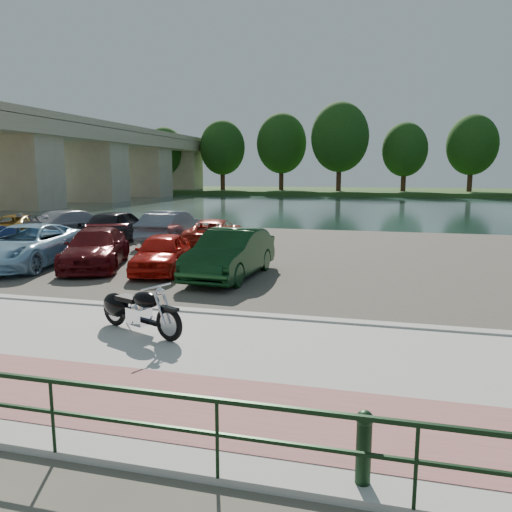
{
  "coord_description": "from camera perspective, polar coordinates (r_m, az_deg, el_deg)",
  "views": [
    {
      "loc": [
        3.61,
        -8.59,
        3.32
      ],
      "look_at": [
        0.32,
        4.15,
        1.1
      ],
      "focal_mm": 35.0,
      "sensor_mm": 36.0,
      "label": 1
    }
  ],
  "objects": [
    {
      "name": "car_6",
      "position": [
        26.96,
        -25.1,
        3.05
      ],
      "size": [
        3.21,
        4.98,
        1.28
      ],
      "primitive_type": "imported",
      "rotation": [
        0.0,
        0.0,
        3.4
      ],
      "color": "olive",
      "rests_on": "parking_lot"
    },
    {
      "name": "car_8",
      "position": [
        24.56,
        -15.45,
        3.37
      ],
      "size": [
        1.99,
        4.6,
        1.54
      ],
      "primitive_type": "imported",
      "rotation": [
        0.0,
        0.0,
        3.1
      ],
      "color": "black",
      "rests_on": "parking_lot"
    },
    {
      "name": "far_bank",
      "position": [
        80.73,
        12.0,
        7.22
      ],
      "size": [
        120.0,
        24.0,
        0.6
      ],
      "primitive_type": "cube",
      "color": "#284619",
      "rests_on": "ground"
    },
    {
      "name": "car_9",
      "position": [
        23.7,
        -9.68,
        3.32
      ],
      "size": [
        1.67,
        4.6,
        1.51
      ],
      "primitive_type": "imported",
      "rotation": [
        0.0,
        0.0,
        3.16
      ],
      "color": "slate",
      "rests_on": "parking_lot"
    },
    {
      "name": "car_7",
      "position": [
        26.0,
        -19.99,
        3.39
      ],
      "size": [
        3.27,
        5.44,
        1.48
      ],
      "primitive_type": "imported",
      "rotation": [
        0.0,
        0.0,
        2.89
      ],
      "color": "gray",
      "rests_on": "parking_lot"
    },
    {
      "name": "railing",
      "position": [
        6.37,
        -22.37,
        -14.63
      ],
      "size": [
        24.04,
        0.05,
        0.9
      ],
      "color": "black",
      "rests_on": "promenade"
    },
    {
      "name": "car_3",
      "position": [
        18.22,
        -17.83,
        0.86
      ],
      "size": [
        3.36,
        4.94,
        1.33
      ],
      "primitive_type": "imported",
      "rotation": [
        0.0,
        0.0,
        0.36
      ],
      "color": "#4C0A0E",
      "rests_on": "parking_lot"
    },
    {
      "name": "car_2",
      "position": [
        19.25,
        -24.74,
        1.08
      ],
      "size": [
        3.2,
        5.57,
        1.46
      ],
      "primitive_type": "imported",
      "rotation": [
        0.0,
        0.0,
        0.15
      ],
      "color": "#98C4DE",
      "rests_on": "parking_lot"
    },
    {
      "name": "river",
      "position": [
        48.84,
        10.25,
        5.53
      ],
      "size": [
        120.0,
        40.0,
        0.0
      ],
      "primitive_type": "cube",
      "color": "#1A302C",
      "rests_on": "ground"
    },
    {
      "name": "kerb",
      "position": [
        11.66,
        -4.19,
        -6.65
      ],
      "size": [
        60.0,
        0.3,
        0.14
      ],
      "primitive_type": "cube",
      "color": "#B6B4AB",
      "rests_on": "ground"
    },
    {
      "name": "far_trees",
      "position": [
        74.51,
        15.4,
        12.45
      ],
      "size": [
        70.25,
        10.68,
        12.52
      ],
      "color": "#3A2015",
      "rests_on": "far_bank"
    },
    {
      "name": "ground",
      "position": [
        9.9,
        -7.94,
        -10.13
      ],
      "size": [
        200.0,
        200.0,
        0.0
      ],
      "primitive_type": "plane",
      "color": "#595447",
      "rests_on": "ground"
    },
    {
      "name": "car_5",
      "position": [
        15.65,
        -2.95,
        0.28
      ],
      "size": [
        1.88,
        4.67,
        1.51
      ],
      "primitive_type": "imported",
      "rotation": [
        0.0,
        0.0,
        -0.06
      ],
      "color": "black",
      "rests_on": "parking_lot"
    },
    {
      "name": "parking_lot",
      "position": [
        20.2,
        3.99,
        0.15
      ],
      "size": [
        60.0,
        18.0,
        0.04
      ],
      "primitive_type": "cube",
      "color": "#454138",
      "rests_on": "ground"
    },
    {
      "name": "pink_path",
      "position": [
        7.78,
        -15.22,
        -15.2
      ],
      "size": [
        60.0,
        2.0,
        0.01
      ],
      "primitive_type": "cube",
      "color": "#915552",
      "rests_on": "promenade"
    },
    {
      "name": "promenade",
      "position": [
        9.02,
        -10.41,
        -11.85
      ],
      "size": [
        60.0,
        6.0,
        0.1
      ],
      "primitive_type": "cube",
      "color": "#B6B4AB",
      "rests_on": "ground"
    },
    {
      "name": "bridge",
      "position": [
        58.87,
        -18.37,
        11.24
      ],
      "size": [
        7.0,
        56.0,
        8.55
      ],
      "color": "tan",
      "rests_on": "ground"
    },
    {
      "name": "motorcycle",
      "position": [
        10.53,
        -13.82,
        -5.91
      ],
      "size": [
        2.22,
        1.13,
        1.05
      ],
      "rotation": [
        0.0,
        0.0,
        -0.39
      ],
      "color": "black",
      "rests_on": "promenade"
    },
    {
      "name": "car_4",
      "position": [
        16.8,
        -10.74,
        0.36
      ],
      "size": [
        2.23,
        3.98,
        1.28
      ],
      "primitive_type": "imported",
      "rotation": [
        0.0,
        0.0,
        0.2
      ],
      "color": "#B8130C",
      "rests_on": "parking_lot"
    },
    {
      "name": "car_10",
      "position": [
        21.99,
        -4.79,
        2.63
      ],
      "size": [
        2.72,
        4.8,
        1.26
      ],
      "primitive_type": "imported",
      "rotation": [
        0.0,
        0.0,
        3.28
      ],
      "color": "#AF2B1D",
      "rests_on": "parking_lot"
    }
  ]
}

